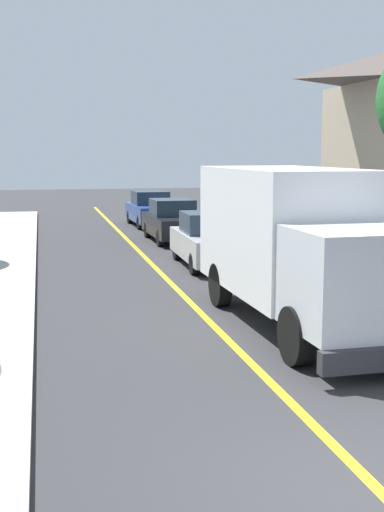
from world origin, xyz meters
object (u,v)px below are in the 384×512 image
at_px(parked_car_far, 151,210).
at_px(stop_sign, 341,215).
at_px(parked_car_near, 210,241).
at_px(parked_car_mid, 173,221).
at_px(box_truck, 297,240).
at_px(parked_van_across, 354,250).

bearing_deg(parked_car_far, stop_sign, -79.99).
height_order(parked_car_near, parked_car_mid, same).
height_order(parked_car_near, stop_sign, stop_sign).
xyz_separation_m(box_truck, parked_car_far, (0.07, 19.39, -0.97)).
height_order(parked_car_near, parked_car_far, same).
relative_size(box_truck, stop_sign, 2.73).
distance_m(parked_car_near, parked_car_far, 11.93).
bearing_deg(stop_sign, parked_car_far, 100.01).
bearing_deg(parked_van_across, parked_car_mid, 111.01).
xyz_separation_m(parked_van_across, stop_sign, (-0.71, -0.59, 1.06)).
height_order(box_truck, parked_car_far, box_truck).
relative_size(box_truck, parked_van_across, 1.64).
bearing_deg(parked_car_mid, box_truck, -90.17).
distance_m(box_truck, parked_car_near, 7.53).
bearing_deg(box_truck, stop_sign, 54.92).
xyz_separation_m(parked_car_near, parked_van_across, (3.47, -2.90, 0.00)).
xyz_separation_m(box_truck, stop_sign, (2.79, 3.98, 0.09)).
bearing_deg(stop_sign, parked_car_near, 128.40).
relative_size(box_truck, parked_car_mid, 1.63).
bearing_deg(box_truck, parked_car_far, 89.79).
bearing_deg(parked_car_mid, parked_van_across, -68.99).
bearing_deg(parked_car_mid, stop_sign, -74.02).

